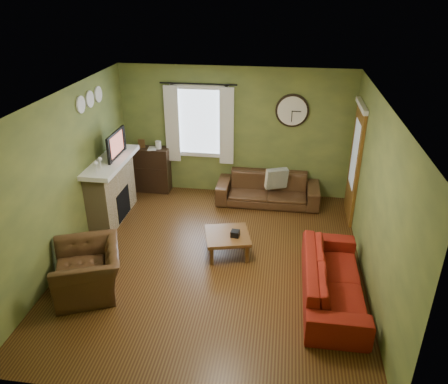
# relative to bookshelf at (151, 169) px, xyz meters

# --- Properties ---
(floor) EXTENTS (4.60, 5.20, 0.00)m
(floor) POSITION_rel_bookshelf_xyz_m (1.74, -2.41, -0.47)
(floor) COLOR #452911
(floor) RESTS_ON ground
(ceiling) EXTENTS (4.60, 5.20, 0.00)m
(ceiling) POSITION_rel_bookshelf_xyz_m (1.74, -2.41, 2.13)
(ceiling) COLOR white
(ceiling) RESTS_ON ground
(wall_left) EXTENTS (0.00, 5.20, 2.60)m
(wall_left) POSITION_rel_bookshelf_xyz_m (-0.56, -2.41, 0.83)
(wall_left) COLOR olive
(wall_left) RESTS_ON ground
(wall_right) EXTENTS (0.00, 5.20, 2.60)m
(wall_right) POSITION_rel_bookshelf_xyz_m (4.04, -2.41, 0.83)
(wall_right) COLOR olive
(wall_right) RESTS_ON ground
(wall_back) EXTENTS (4.60, 0.00, 2.60)m
(wall_back) POSITION_rel_bookshelf_xyz_m (1.74, 0.19, 0.83)
(wall_back) COLOR olive
(wall_back) RESTS_ON ground
(wall_front) EXTENTS (4.60, 0.00, 2.60)m
(wall_front) POSITION_rel_bookshelf_xyz_m (1.74, -5.01, 0.83)
(wall_front) COLOR olive
(wall_front) RESTS_ON ground
(fireplace) EXTENTS (0.40, 1.40, 1.10)m
(fireplace) POSITION_rel_bookshelf_xyz_m (-0.36, -1.26, 0.08)
(fireplace) COLOR tan
(fireplace) RESTS_ON floor
(firebox) EXTENTS (0.04, 0.60, 0.55)m
(firebox) POSITION_rel_bookshelf_xyz_m (-0.17, -1.26, -0.17)
(firebox) COLOR black
(firebox) RESTS_ON fireplace
(mantel) EXTENTS (0.58, 1.60, 0.08)m
(mantel) POSITION_rel_bookshelf_xyz_m (-0.33, -1.26, 0.67)
(mantel) COLOR white
(mantel) RESTS_ON fireplace
(tv) EXTENTS (0.08, 0.60, 0.35)m
(tv) POSITION_rel_bookshelf_xyz_m (-0.31, -1.11, 0.88)
(tv) COLOR black
(tv) RESTS_ON mantel
(tv_screen) EXTENTS (0.02, 0.62, 0.36)m
(tv_screen) POSITION_rel_bookshelf_xyz_m (-0.23, -1.11, 0.94)
(tv_screen) COLOR #994C3F
(tv_screen) RESTS_ON mantel
(medallion_left) EXTENTS (0.28, 0.28, 0.03)m
(medallion_left) POSITION_rel_bookshelf_xyz_m (-0.54, -1.61, 1.78)
(medallion_left) COLOR white
(medallion_left) RESTS_ON wall_left
(medallion_mid) EXTENTS (0.28, 0.28, 0.03)m
(medallion_mid) POSITION_rel_bookshelf_xyz_m (-0.54, -1.26, 1.78)
(medallion_mid) COLOR white
(medallion_mid) RESTS_ON wall_left
(medallion_right) EXTENTS (0.28, 0.28, 0.03)m
(medallion_right) POSITION_rel_bookshelf_xyz_m (-0.54, -0.91, 1.78)
(medallion_right) COLOR white
(medallion_right) RESTS_ON wall_left
(window_pane) EXTENTS (1.00, 0.02, 1.30)m
(window_pane) POSITION_rel_bookshelf_xyz_m (1.04, 0.17, 1.03)
(window_pane) COLOR silver
(window_pane) RESTS_ON wall_back
(curtain_rod) EXTENTS (0.03, 0.03, 1.50)m
(curtain_rod) POSITION_rel_bookshelf_xyz_m (1.04, 0.07, 1.80)
(curtain_rod) COLOR black
(curtain_rod) RESTS_ON wall_back
(curtain_left) EXTENTS (0.28, 0.04, 1.55)m
(curtain_left) POSITION_rel_bookshelf_xyz_m (0.49, 0.07, 0.98)
(curtain_left) COLOR silver
(curtain_left) RESTS_ON wall_back
(curtain_right) EXTENTS (0.28, 0.04, 1.55)m
(curtain_right) POSITION_rel_bookshelf_xyz_m (1.59, 0.07, 0.98)
(curtain_right) COLOR silver
(curtain_right) RESTS_ON wall_back
(wall_clock) EXTENTS (0.64, 0.06, 0.64)m
(wall_clock) POSITION_rel_bookshelf_xyz_m (2.84, 0.14, 1.33)
(wall_clock) COLOR white
(wall_clock) RESTS_ON wall_back
(door) EXTENTS (0.05, 0.90, 2.10)m
(door) POSITION_rel_bookshelf_xyz_m (4.01, -0.56, 0.58)
(door) COLOR brown
(door) RESTS_ON floor
(bookshelf) EXTENTS (0.80, 0.34, 0.95)m
(bookshelf) POSITION_rel_bookshelf_xyz_m (0.00, 0.00, 0.00)
(bookshelf) COLOR black
(bookshelf) RESTS_ON floor
(book) EXTENTS (0.21, 0.27, 0.02)m
(book) POSITION_rel_bookshelf_xyz_m (0.00, -0.07, 0.49)
(book) COLOR brown
(book) RESTS_ON bookshelf
(sofa_brown) EXTENTS (2.01, 0.79, 0.59)m
(sofa_brown) POSITION_rel_bookshelf_xyz_m (2.47, -0.22, -0.18)
(sofa_brown) COLOR #412817
(sofa_brown) RESTS_ON floor
(pillow_left) EXTENTS (0.42, 0.24, 0.40)m
(pillow_left) POSITION_rel_bookshelf_xyz_m (2.64, -0.24, 0.08)
(pillow_left) COLOR gray
(pillow_left) RESTS_ON sofa_brown
(pillow_right) EXTENTS (0.43, 0.27, 0.41)m
(pillow_right) POSITION_rel_bookshelf_xyz_m (2.62, -0.26, 0.08)
(pillow_right) COLOR gray
(pillow_right) RESTS_ON sofa_brown
(sofa_red) EXTENTS (0.81, 2.07, 0.60)m
(sofa_red) POSITION_rel_bookshelf_xyz_m (3.53, -3.01, -0.17)
(sofa_red) COLOR maroon
(sofa_red) RESTS_ON floor
(armchair) EXTENTS (1.24, 1.31, 0.68)m
(armchair) POSITION_rel_bookshelf_xyz_m (0.08, -3.35, -0.14)
(armchair) COLOR #412817
(armchair) RESTS_ON floor
(coffee_table) EXTENTS (0.84, 0.84, 0.37)m
(coffee_table) POSITION_rel_bookshelf_xyz_m (1.92, -2.16, -0.29)
(coffee_table) COLOR brown
(coffee_table) RESTS_ON floor
(tissue_box) EXTENTS (0.14, 0.14, 0.10)m
(tissue_box) POSITION_rel_bookshelf_xyz_m (2.05, -2.20, -0.07)
(tissue_box) COLOR black
(tissue_box) RESTS_ON coffee_table
(wine_glass_a) EXTENTS (0.07, 0.07, 0.20)m
(wine_glass_a) POSITION_rel_bookshelf_xyz_m (-0.31, -1.86, 0.81)
(wine_glass_a) COLOR white
(wine_glass_a) RESTS_ON mantel
(wine_glass_b) EXTENTS (0.07, 0.07, 0.21)m
(wine_glass_b) POSITION_rel_bookshelf_xyz_m (-0.31, -1.68, 0.81)
(wine_glass_b) COLOR white
(wine_glass_b) RESTS_ON mantel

